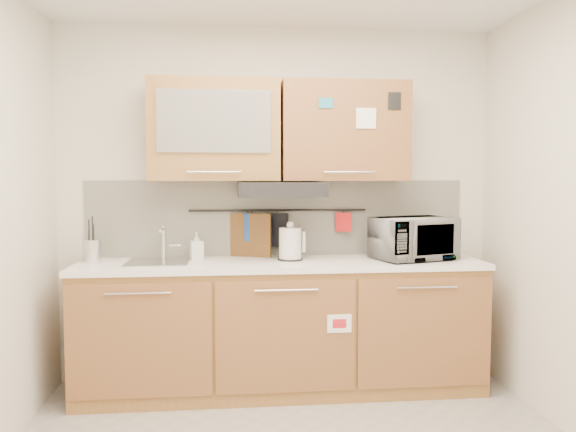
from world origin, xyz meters
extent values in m
plane|color=silver|center=(0.00, 1.50, 1.30)|extent=(3.20, 0.00, 3.20)
cube|color=#A97F3C|center=(0.00, 1.20, 0.44)|extent=(2.80, 0.60, 0.88)
cube|color=black|center=(0.00, 1.20, 0.05)|extent=(2.80, 0.54, 0.10)
cube|color=#995F36|center=(-0.93, 0.89, 0.47)|extent=(0.91, 0.02, 0.74)
cylinder|color=silver|center=(-0.93, 0.86, 0.78)|extent=(0.41, 0.01, 0.01)
cube|color=#995F36|center=(0.00, 0.89, 0.47)|extent=(0.91, 0.02, 0.74)
cylinder|color=silver|center=(0.00, 0.86, 0.78)|extent=(0.41, 0.01, 0.01)
cube|color=#995F36|center=(0.93, 0.89, 0.47)|extent=(0.91, 0.02, 0.74)
cylinder|color=silver|center=(0.93, 0.86, 0.78)|extent=(0.41, 0.01, 0.01)
cube|color=white|center=(0.00, 1.19, 0.90)|extent=(2.82, 0.62, 0.04)
cube|color=silver|center=(0.00, 1.49, 1.20)|extent=(2.80, 0.02, 0.56)
cube|color=#A97F3C|center=(-0.46, 1.32, 1.83)|extent=(0.90, 0.35, 0.70)
cube|color=silver|center=(-0.46, 1.14, 1.88)|extent=(0.76, 0.02, 0.42)
cube|color=#995F36|center=(0.46, 1.32, 1.83)|extent=(0.90, 0.35, 0.70)
cube|color=white|center=(0.58, 1.14, 1.91)|extent=(0.14, 0.00, 0.14)
cube|color=black|center=(0.00, 1.25, 1.42)|extent=(0.60, 0.46, 0.10)
cube|color=silver|center=(-0.85, 1.20, 0.92)|extent=(0.42, 0.40, 0.03)
cylinder|color=silver|center=(-0.83, 1.36, 1.04)|extent=(0.03, 0.03, 0.24)
cylinder|color=silver|center=(-0.83, 1.28, 1.14)|extent=(0.02, 0.18, 0.02)
cylinder|color=black|center=(0.00, 1.45, 1.26)|extent=(1.30, 0.02, 0.02)
cylinder|color=silver|center=(-1.30, 1.26, 1.00)|extent=(0.15, 0.15, 0.16)
cylinder|color=black|center=(-1.32, 1.27, 1.07)|extent=(0.01, 0.01, 0.30)
cylinder|color=black|center=(-1.28, 1.25, 1.05)|extent=(0.01, 0.01, 0.26)
cylinder|color=black|center=(-1.30, 1.28, 1.08)|extent=(0.01, 0.01, 0.32)
cylinder|color=black|center=(-1.32, 1.24, 1.04)|extent=(0.01, 0.01, 0.23)
cylinder|color=silver|center=(0.06, 1.23, 1.04)|extent=(0.19, 0.19, 0.23)
sphere|color=silver|center=(0.06, 1.23, 1.17)|extent=(0.05, 0.05, 0.05)
cube|color=silver|center=(0.16, 1.26, 1.05)|extent=(0.03, 0.04, 0.15)
cylinder|color=black|center=(0.06, 1.23, 0.93)|extent=(0.18, 0.18, 0.01)
cube|color=black|center=(0.90, 1.21, 1.03)|extent=(0.30, 0.21, 0.21)
cube|color=black|center=(0.85, 1.22, 1.12)|extent=(0.10, 0.13, 0.01)
cube|color=black|center=(0.95, 1.20, 1.12)|extent=(0.10, 0.13, 0.01)
imported|color=#999999|center=(0.94, 1.17, 1.07)|extent=(0.63, 0.51, 0.30)
imported|color=#999999|center=(-0.60, 1.35, 1.02)|extent=(0.11, 0.11, 0.20)
cube|color=brown|center=(-0.23, 1.44, 1.02)|extent=(0.34, 0.17, 0.44)
cube|color=#204793|center=(-0.19, 1.44, 1.14)|extent=(0.13, 0.04, 0.20)
cube|color=black|center=(-0.01, 1.44, 1.11)|extent=(0.17, 0.10, 0.25)
cube|color=red|center=(0.49, 1.44, 1.17)|extent=(0.12, 0.05, 0.14)
camera|label=1|loc=(-0.35, -2.68, 1.51)|focal=35.00mm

